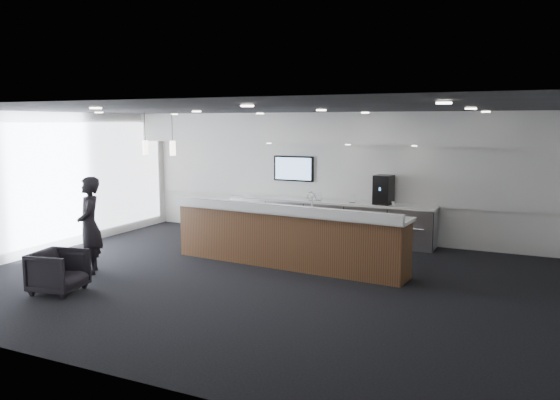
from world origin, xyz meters
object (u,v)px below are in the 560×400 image
at_px(lounge_guest, 90,225).
at_px(armchair, 59,271).
at_px(service_counter, 287,237).
at_px(coffee_machine, 384,190).

bearing_deg(lounge_guest, armchair, -21.72).
relative_size(service_counter, armchair, 6.36).
distance_m(service_counter, coffee_machine, 2.92).
relative_size(service_counter, lounge_guest, 2.72).
bearing_deg(service_counter, lounge_guest, -142.58).
bearing_deg(armchair, coffee_machine, -45.13).
relative_size(armchair, lounge_guest, 0.43).
xyz_separation_m(armchair, lounge_guest, (-0.38, 1.12, 0.55)).
bearing_deg(service_counter, coffee_machine, 68.63).
distance_m(coffee_machine, armchair, 6.97).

